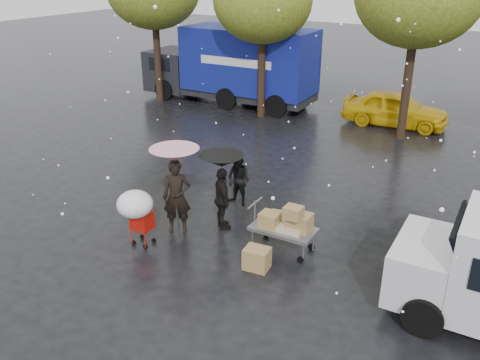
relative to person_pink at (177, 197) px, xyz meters
The scene contains 12 objects.
ground 1.14m from the person_pink, ahead, with size 90.00×90.00×0.00m, color black.
person_pink is the anchor object (origin of this frame).
person_middle 2.15m from the person_pink, 74.55° to the left, with size 0.72×0.56×1.47m, color black.
person_black 1.13m from the person_pink, 37.38° to the left, with size 0.96×0.40×1.63m, color black.
umbrella_pink 1.11m from the person_pink, ahead, with size 1.20×1.20×2.21m.
umbrella_black 1.43m from the person_pink, 37.38° to the left, with size 1.10×1.10×1.99m.
vendor_cart 2.81m from the person_pink, ahead, with size 1.52×0.80×1.27m.
shopping_cart 1.16m from the person_pink, 107.41° to the right, with size 0.84×0.84×1.46m.
blue_truck 12.48m from the person_pink, 113.94° to the left, with size 8.30×2.60×3.50m.
box_ground_near 2.66m from the person_pink, 11.64° to the right, with size 0.55×0.44×0.49m, color olive.
box_ground_far 2.69m from the person_pink, 37.09° to the left, with size 0.44×0.34×0.34m, color olive.
yellow_taxi 11.82m from the person_pink, 77.77° to the left, with size 1.68×4.16×1.42m, color gold.
Camera 1 is at (6.29, -9.04, 6.34)m, focal length 38.00 mm.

